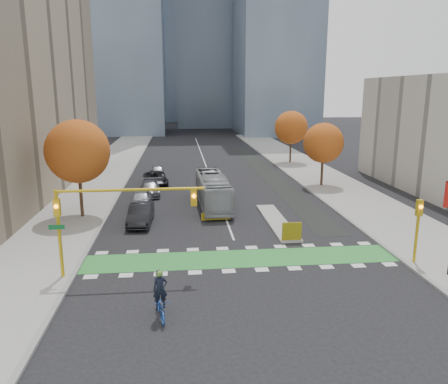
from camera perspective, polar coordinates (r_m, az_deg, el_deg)
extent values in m
plane|color=black|center=(26.81, 2.67, -9.85)|extent=(300.00, 300.00, 0.00)
cube|color=gray|center=(46.63, -17.80, -0.40)|extent=(7.00, 120.00, 0.15)
cube|color=gray|center=(48.75, 14.98, 0.35)|extent=(7.00, 120.00, 0.15)
cube|color=gray|center=(46.02, -13.54, -0.31)|extent=(0.30, 120.00, 0.16)
cube|color=gray|center=(47.63, 11.04, 0.26)|extent=(0.30, 120.00, 0.16)
cube|color=#2C8633|center=(28.18, 2.21, -8.66)|extent=(20.00, 3.00, 0.01)
cube|color=silver|center=(65.35, -2.53, 3.87)|extent=(0.15, 70.00, 0.01)
cube|color=black|center=(56.53, 5.70, 2.37)|extent=(2.50, 50.00, 0.01)
cube|color=gray|center=(35.82, 6.88, -3.83)|extent=(1.60, 10.00, 0.16)
cube|color=yellow|center=(31.17, 8.85, -5.10)|extent=(1.40, 0.12, 1.30)
cube|color=#47566B|center=(113.65, 6.80, 22.90)|extent=(18.00, 24.00, 60.00)
cube|color=#47566B|center=(167.04, -6.41, 23.19)|extent=(26.00, 26.00, 80.00)
cylinder|color=#332114|center=(38.14, -18.25, 0.59)|extent=(0.28, 0.28, 5.25)
sphere|color=#A13713|center=(37.64, -18.57, 5.05)|extent=(5.20, 5.20, 5.20)
cylinder|color=#332114|center=(49.68, 12.70, 3.30)|extent=(0.28, 0.28, 4.55)
sphere|color=#A13713|center=(49.32, 12.85, 6.27)|extent=(4.40, 4.40, 4.40)
cylinder|color=#332114|center=(64.98, 8.68, 5.86)|extent=(0.28, 0.28, 4.90)
sphere|color=#A13713|center=(64.70, 8.77, 8.32)|extent=(4.80, 4.80, 4.80)
cylinder|color=#BF9914|center=(26.05, -20.69, -5.31)|extent=(0.20, 0.20, 5.20)
cylinder|color=#BF9914|center=(24.65, -12.15, 0.27)|extent=(8.20, 0.16, 0.16)
cube|color=#BF9914|center=(25.61, -20.98, -1.91)|extent=(0.35, 0.28, 1.00)
sphere|color=orange|center=(25.42, -21.10, -1.79)|extent=(0.22, 0.22, 0.22)
cube|color=#BF9914|center=(24.62, -3.97, -0.67)|extent=(0.35, 0.28, 1.00)
sphere|color=orange|center=(24.42, -3.96, -0.54)|extent=(0.22, 0.22, 0.22)
cube|color=#0C5926|center=(25.50, -21.02, -4.31)|extent=(0.85, 0.04, 0.25)
cylinder|color=#BF9914|center=(29.08, 23.87, -4.94)|extent=(0.18, 0.18, 4.00)
cube|color=#BF9914|center=(28.66, 24.16, -1.90)|extent=(0.35, 0.28, 1.00)
sphere|color=orange|center=(28.49, 24.36, -1.79)|extent=(0.22, 0.22, 0.22)
imported|color=navy|center=(21.31, -8.25, -14.71)|extent=(1.10, 2.19, 1.10)
imported|color=black|center=(20.90, -8.33, -12.44)|extent=(0.75, 0.56, 1.87)
sphere|color=#597F2D|center=(20.58, -8.41, -10.49)|extent=(0.32, 0.32, 0.32)
imported|color=#999DA0|center=(40.32, -1.46, 0.22)|extent=(2.80, 10.64, 2.94)
imported|color=#959499|center=(40.42, -10.80, -0.96)|extent=(1.94, 4.70, 1.59)
imported|color=black|center=(35.56, -10.83, -2.86)|extent=(1.92, 5.04, 1.64)
imported|color=#515156|center=(45.25, -9.67, 0.47)|extent=(2.36, 5.05, 1.43)
imported|color=black|center=(50.11, -8.93, 1.76)|extent=(3.18, 5.66, 1.49)
imported|color=gray|center=(55.11, -8.67, 2.74)|extent=(2.01, 4.23, 1.40)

